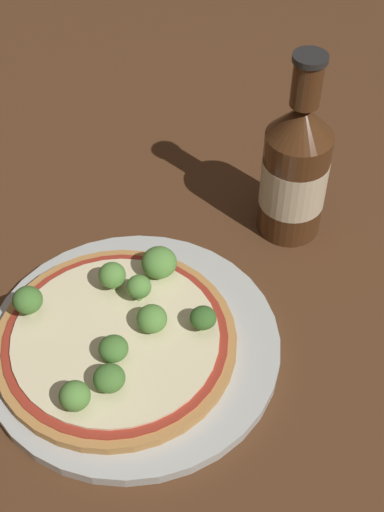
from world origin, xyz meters
TOP-DOWN VIEW (x-y plane):
  - ground_plane at (0.00, 0.00)m, footprint 3.00×3.00m
  - plate at (-0.01, 0.01)m, footprint 0.28×0.28m
  - pizza at (-0.02, -0.01)m, footprint 0.23×0.23m
  - broccoli_floret_0 at (-0.10, -0.05)m, footprint 0.03×0.03m
  - broccoli_floret_1 at (-0.06, 0.03)m, footprint 0.03×0.03m
  - broccoli_floret_2 at (0.02, -0.05)m, footprint 0.03×0.03m
  - broccoli_floret_3 at (0.03, 0.06)m, footprint 0.03×0.03m
  - broccoli_floret_4 at (0.00, -0.02)m, footprint 0.03×0.03m
  - broccoli_floret_5 at (0.00, 0.02)m, footprint 0.03×0.03m
  - broccoli_floret_6 at (-0.05, 0.08)m, footprint 0.04×0.04m
  - broccoli_floret_7 at (0.01, -0.08)m, footprint 0.03×0.03m
  - broccoli_floret_8 at (-0.03, 0.04)m, footprint 0.02×0.02m
  - beer_bottle at (-0.01, 0.24)m, footprint 0.07×0.07m

SIDE VIEW (x-z plane):
  - ground_plane at x=0.00m, z-range 0.00..0.00m
  - plate at x=-0.01m, z-range 0.00..0.01m
  - pizza at x=-0.02m, z-range 0.01..0.03m
  - broccoli_floret_5 at x=0.00m, z-range 0.03..0.05m
  - broccoli_floret_4 at x=0.00m, z-range 0.03..0.05m
  - broccoli_floret_2 at x=0.02m, z-range 0.03..0.05m
  - broccoli_floret_7 at x=0.01m, z-range 0.03..0.05m
  - broccoli_floret_6 at x=-0.05m, z-range 0.03..0.06m
  - broccoli_floret_3 at x=0.03m, z-range 0.03..0.05m
  - broccoli_floret_8 at x=-0.03m, z-range 0.03..0.06m
  - broccoli_floret_1 at x=-0.06m, z-range 0.03..0.06m
  - broccoli_floret_0 at x=-0.10m, z-range 0.03..0.06m
  - beer_bottle at x=-0.01m, z-range -0.03..0.19m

